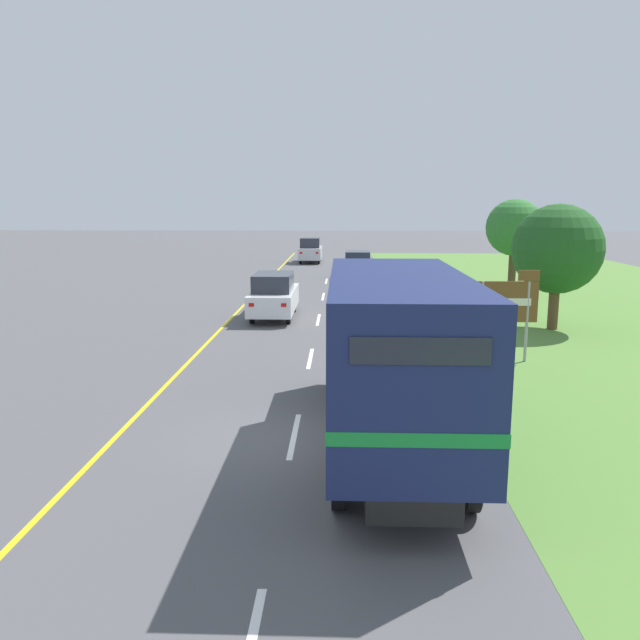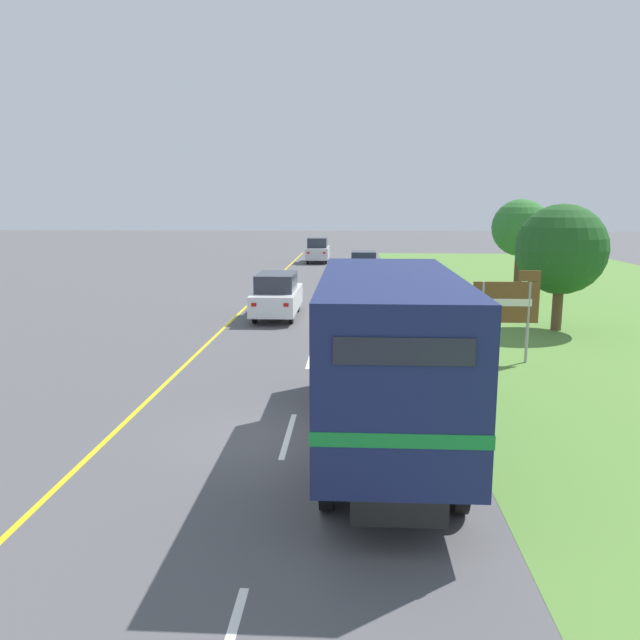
% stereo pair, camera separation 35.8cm
% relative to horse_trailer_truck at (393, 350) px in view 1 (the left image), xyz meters
% --- Properties ---
extents(ground_plane, '(200.00, 200.00, 0.00)m').
position_rel_horse_trailer_truck_xyz_m(ground_plane, '(-1.98, 0.28, -1.98)').
color(ground_plane, '#515154').
extents(grass_shoulder, '(20.00, 66.27, 0.01)m').
position_rel_horse_trailer_truck_xyz_m(grass_shoulder, '(11.72, 16.32, -1.98)').
color(grass_shoulder, '#568438').
rests_on(grass_shoulder, ground).
extents(edge_line_yellow, '(0.12, 66.27, 0.01)m').
position_rel_horse_trailer_truck_xyz_m(edge_line_yellow, '(-5.68, 16.32, -1.98)').
color(edge_line_yellow, yellow).
rests_on(edge_line_yellow, ground).
extents(centre_dash_near, '(0.12, 2.60, 0.01)m').
position_rel_horse_trailer_truck_xyz_m(centre_dash_near, '(-1.98, 0.53, -1.98)').
color(centre_dash_near, white).
rests_on(centre_dash_near, ground).
extents(centre_dash_mid_a, '(0.12, 2.60, 0.01)m').
position_rel_horse_trailer_truck_xyz_m(centre_dash_mid_a, '(-1.98, 7.13, -1.98)').
color(centre_dash_mid_a, white).
rests_on(centre_dash_mid_a, ground).
extents(centre_dash_mid_b, '(0.12, 2.60, 0.01)m').
position_rel_horse_trailer_truck_xyz_m(centre_dash_mid_b, '(-1.98, 13.73, -1.98)').
color(centre_dash_mid_b, white).
rests_on(centre_dash_mid_b, ground).
extents(centre_dash_far, '(0.12, 2.60, 0.01)m').
position_rel_horse_trailer_truck_xyz_m(centre_dash_far, '(-1.98, 20.33, -1.98)').
color(centre_dash_far, white).
rests_on(centre_dash_far, ground).
extents(centre_dash_farthest, '(0.12, 2.60, 0.01)m').
position_rel_horse_trailer_truck_xyz_m(centre_dash_farthest, '(-1.98, 26.93, -1.98)').
color(centre_dash_farthest, white).
rests_on(centre_dash_farthest, ground).
extents(horse_trailer_truck, '(2.42, 8.75, 3.53)m').
position_rel_horse_trailer_truck_xyz_m(horse_trailer_truck, '(0.00, 0.00, 0.00)').
color(horse_trailer_truck, black).
rests_on(horse_trailer_truck, ground).
extents(lead_car_white, '(1.80, 4.61, 1.90)m').
position_rel_horse_trailer_truck_xyz_m(lead_car_white, '(-3.88, 14.19, -1.02)').
color(lead_car_white, black).
rests_on(lead_car_white, ground).
extents(lead_car_blue_ahead, '(1.80, 4.06, 1.77)m').
position_rel_horse_trailer_truck_xyz_m(lead_car_blue_ahead, '(-0.03, 28.46, -1.08)').
color(lead_car_blue_ahead, black).
rests_on(lead_car_blue_ahead, ground).
extents(lead_car_silver_ahead, '(1.80, 4.34, 2.04)m').
position_rel_horse_trailer_truck_xyz_m(lead_car_silver_ahead, '(-3.61, 39.41, -0.96)').
color(lead_car_silver_ahead, black).
rests_on(lead_car_silver_ahead, ground).
extents(highway_sign, '(1.97, 0.09, 2.81)m').
position_rel_horse_trailer_truck_xyz_m(highway_sign, '(3.97, 6.97, -0.20)').
color(highway_sign, '#9E9EA3').
rests_on(highway_sign, ground).
extents(roadside_tree_near, '(3.38, 3.38, 4.78)m').
position_rel_horse_trailer_truck_xyz_m(roadside_tree_near, '(7.12, 12.08, 1.09)').
color(roadside_tree_near, brown).
rests_on(roadside_tree_near, ground).
extents(roadside_tree_mid, '(2.93, 2.93, 5.02)m').
position_rel_horse_trailer_truck_xyz_m(roadside_tree_mid, '(7.96, 21.25, 1.53)').
color(roadside_tree_mid, '#4C3823').
rests_on(roadside_tree_mid, ground).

